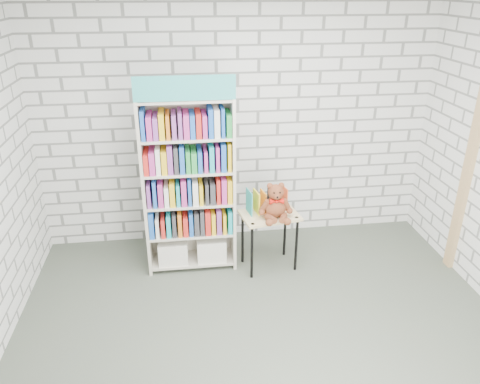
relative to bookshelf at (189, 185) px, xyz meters
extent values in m
plane|color=#485044|center=(0.59, -1.36, -0.96)|extent=(4.50, 4.50, 0.00)
cube|color=silver|center=(0.59, 0.64, 0.44)|extent=(4.50, 0.02, 2.80)
cube|color=beige|center=(-0.46, -0.01, -0.02)|extent=(0.03, 0.37, 1.88)
cube|color=beige|center=(0.46, -0.01, -0.02)|extent=(0.03, 0.37, 1.88)
cube|color=beige|center=(0.00, 0.17, -0.02)|extent=(0.94, 0.02, 1.88)
cube|color=teal|center=(0.00, -0.18, 1.03)|extent=(0.94, 0.02, 0.23)
cube|color=beige|center=(0.00, -0.01, -0.90)|extent=(0.88, 0.35, 0.03)
cube|color=beige|center=(0.00, -0.01, -0.54)|extent=(0.88, 0.35, 0.03)
cube|color=beige|center=(0.00, -0.01, -0.19)|extent=(0.88, 0.35, 0.03)
cube|color=beige|center=(0.00, -0.01, 0.17)|extent=(0.88, 0.35, 0.03)
cube|color=beige|center=(0.00, -0.01, 0.52)|extent=(0.88, 0.35, 0.03)
cube|color=beige|center=(0.00, -0.01, 0.90)|extent=(0.88, 0.35, 0.03)
cube|color=silver|center=(-0.21, -0.01, -0.76)|extent=(0.31, 0.31, 0.25)
cube|color=silver|center=(0.21, -0.01, -0.76)|extent=(0.31, 0.31, 0.25)
cube|color=orange|center=(0.00, -0.02, -0.41)|extent=(0.88, 0.31, 0.25)
cube|color=#BF338C|center=(0.00, -0.02, -0.05)|extent=(0.88, 0.31, 0.25)
cube|color=#19A5B2|center=(0.00, -0.02, 0.31)|extent=(0.88, 0.31, 0.25)
cube|color=white|center=(0.00, -0.02, 0.66)|extent=(0.88, 0.31, 0.25)
cube|color=#DFC586|center=(0.83, -0.15, -0.34)|extent=(0.66, 0.51, 0.03)
cylinder|color=black|center=(0.61, -0.35, -0.66)|extent=(0.03, 0.03, 0.61)
cylinder|color=black|center=(0.56, -0.04, -0.66)|extent=(0.03, 0.03, 0.61)
cylinder|color=black|center=(1.11, -0.27, -0.66)|extent=(0.03, 0.03, 0.61)
cylinder|color=black|center=(1.05, 0.05, -0.66)|extent=(0.03, 0.03, 0.61)
cylinder|color=black|center=(0.62, -0.34, -0.33)|extent=(0.04, 0.04, 0.01)
cylinder|color=black|center=(1.10, -0.26, -0.33)|extent=(0.04, 0.04, 0.01)
cube|color=teal|center=(0.62, -0.09, -0.20)|extent=(0.04, 0.18, 0.25)
cube|color=yellow|center=(0.70, -0.08, -0.20)|extent=(0.04, 0.18, 0.25)
cube|color=orange|center=(0.78, -0.07, -0.20)|extent=(0.04, 0.18, 0.25)
cube|color=black|center=(0.86, -0.05, -0.20)|extent=(0.04, 0.18, 0.25)
cube|color=silver|center=(0.93, -0.04, -0.20)|extent=(0.04, 0.18, 0.25)
cube|color=#E25528|center=(1.01, -0.02, -0.20)|extent=(0.04, 0.18, 0.25)
ellipsoid|color=brown|center=(0.87, -0.22, -0.21)|extent=(0.23, 0.19, 0.23)
sphere|color=brown|center=(0.87, -0.23, -0.04)|extent=(0.16, 0.16, 0.16)
sphere|color=brown|center=(0.81, -0.21, 0.03)|extent=(0.06, 0.06, 0.06)
sphere|color=brown|center=(0.93, -0.21, 0.03)|extent=(0.06, 0.06, 0.06)
sphere|color=brown|center=(0.87, -0.29, -0.06)|extent=(0.07, 0.07, 0.07)
sphere|color=black|center=(0.84, -0.29, -0.01)|extent=(0.02, 0.02, 0.02)
sphere|color=black|center=(0.90, -0.29, -0.01)|extent=(0.02, 0.02, 0.02)
sphere|color=black|center=(0.87, -0.32, -0.05)|extent=(0.02, 0.02, 0.02)
cylinder|color=brown|center=(0.76, -0.24, -0.18)|extent=(0.12, 0.09, 0.16)
cylinder|color=brown|center=(0.98, -0.24, -0.18)|extent=(0.11, 0.09, 0.16)
sphere|color=brown|center=(0.72, -0.26, -0.24)|extent=(0.07, 0.07, 0.07)
sphere|color=brown|center=(1.02, -0.26, -0.24)|extent=(0.07, 0.07, 0.07)
cylinder|color=brown|center=(0.80, -0.33, -0.28)|extent=(0.12, 0.18, 0.09)
cylinder|color=brown|center=(0.93, -0.34, -0.28)|extent=(0.12, 0.18, 0.09)
sphere|color=brown|center=(0.78, -0.41, -0.29)|extent=(0.08, 0.08, 0.08)
sphere|color=brown|center=(0.96, -0.41, -0.29)|extent=(0.08, 0.08, 0.08)
cone|color=red|center=(0.83, -0.29, -0.11)|extent=(0.07, 0.06, 0.06)
cone|color=red|center=(0.91, -0.29, -0.11)|extent=(0.07, 0.06, 0.06)
sphere|color=red|center=(0.87, -0.29, -0.11)|extent=(0.03, 0.03, 0.03)
cube|color=tan|center=(2.82, -0.41, 0.09)|extent=(0.05, 0.12, 2.10)
camera|label=1|loc=(-0.07, -4.48, 1.92)|focal=35.00mm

